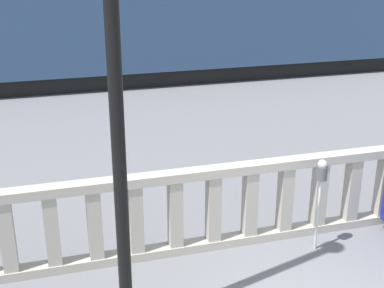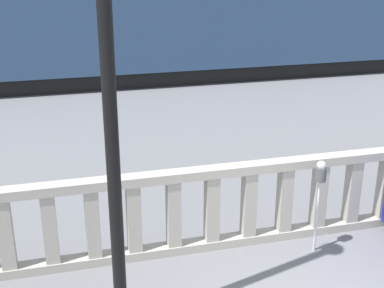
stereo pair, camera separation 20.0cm
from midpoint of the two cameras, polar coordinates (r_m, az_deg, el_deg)
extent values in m
cube|color=#ADA599|center=(8.64, 5.37, -9.88)|extent=(14.25, 0.24, 0.14)
cube|color=#ADA599|center=(8.10, 5.65, -2.50)|extent=(14.25, 0.24, 0.14)
cube|color=#ADA599|center=(7.90, -19.80, -9.25)|extent=(0.20, 0.20, 1.07)
cube|color=#ADA599|center=(7.86, -15.43, -8.86)|extent=(0.20, 0.20, 1.07)
cube|color=#ADA599|center=(7.87, -11.06, -8.41)|extent=(0.20, 0.20, 1.07)
cube|color=#ADA599|center=(7.93, -6.74, -7.93)|extent=(0.20, 0.20, 1.07)
cube|color=#ADA599|center=(8.03, -2.51, -7.41)|extent=(0.20, 0.20, 1.07)
cube|color=#ADA599|center=(8.17, 1.58, -6.87)|extent=(0.20, 0.20, 1.07)
cube|color=#ADA599|center=(8.35, 5.50, -6.31)|extent=(0.20, 0.20, 1.07)
cube|color=#ADA599|center=(8.57, 9.23, -5.76)|extent=(0.20, 0.20, 1.07)
cube|color=#ADA599|center=(8.83, 12.76, -5.21)|extent=(0.20, 0.20, 1.07)
cube|color=#ADA599|center=(9.12, 16.06, -4.68)|extent=(0.20, 0.20, 1.07)
cube|color=#ADA599|center=(9.43, 19.16, -4.16)|extent=(0.20, 0.20, 1.07)
cylinder|color=black|center=(5.49, -9.39, 9.16)|extent=(0.16, 0.16, 6.36)
cylinder|color=silver|center=(8.36, 12.59, -7.38)|extent=(0.04, 0.04, 1.18)
cylinder|color=#4C4C51|center=(8.07, 12.97, -3.04)|extent=(0.17, 0.17, 0.21)
sphere|color=#B2B7BC|center=(8.01, 13.05, -2.12)|extent=(0.14, 0.14, 0.14)
camera|label=1|loc=(0.10, -90.66, -0.25)|focal=50.00mm
camera|label=2|loc=(0.10, 89.34, 0.25)|focal=50.00mm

